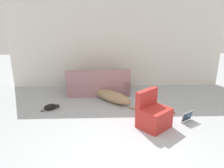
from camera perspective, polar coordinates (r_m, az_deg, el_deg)
ground_plane at (r=3.73m, az=5.00°, el=-20.37°), size 20.00×20.00×0.00m
wall_back at (r=7.02m, az=1.28°, el=9.69°), size 6.74×0.06×2.59m
couch at (r=6.60m, az=-3.52°, el=-0.07°), size 1.85×0.88×0.78m
dog at (r=6.01m, az=-0.35°, el=-3.11°), size 1.31×1.37×0.30m
cat at (r=5.72m, az=-15.66°, el=-5.78°), size 0.45×0.33×0.14m
laptop_open at (r=5.17m, az=19.49°, el=-8.69°), size 0.43×0.42×0.24m
book_red at (r=5.53m, az=14.95°, el=-7.21°), size 0.24×0.24×0.02m
side_chair at (r=4.71m, az=10.65°, el=-7.89°), size 0.81×0.80×0.79m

